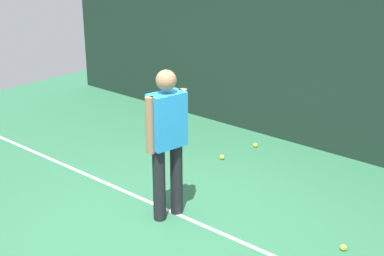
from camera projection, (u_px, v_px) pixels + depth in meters
ground_plane at (169, 222)px, 6.17m from camera, size 12.00×12.00×0.00m
back_fence at (312, 60)px, 7.85m from camera, size 10.00×0.10×2.58m
court_line at (180, 215)px, 6.31m from camera, size 9.00×0.05×0.00m
tennis_player at (167, 136)px, 5.97m from camera, size 0.29×0.52×1.70m
backpack at (166, 130)px, 8.27m from camera, size 0.38×0.38×0.44m
tennis_ball_near_player at (255, 145)px, 8.19m from camera, size 0.07×0.07×0.07m
tennis_ball_by_fence at (343, 247)px, 5.63m from camera, size 0.07×0.07×0.07m
tennis_ball_mid_court at (222, 157)px, 7.78m from camera, size 0.07×0.07×0.07m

